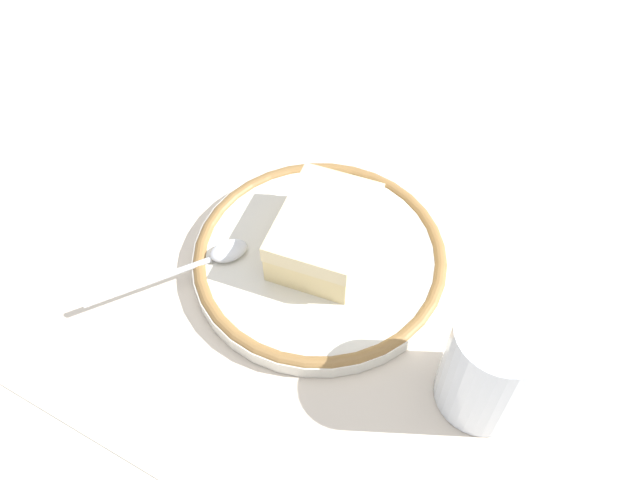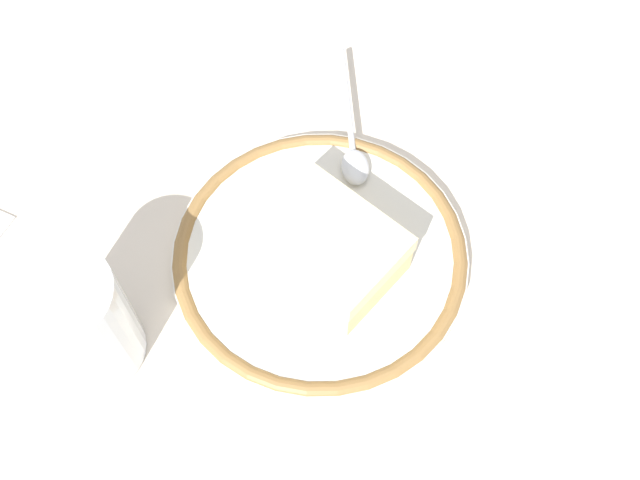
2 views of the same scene
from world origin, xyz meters
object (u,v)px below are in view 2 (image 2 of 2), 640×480
Objects in this scene: plate at (320,256)px; cake_slice at (327,246)px; spoon at (353,148)px; cup at (81,327)px.

cake_slice is at bearing -0.16° from plate.
cake_slice reaches higher than plate.
cake_slice is at bearing -52.29° from spoon.
spoon reaches higher than plate.
spoon is (-0.06, 0.08, -0.02)m from cake_slice.
cup is at bearing -106.38° from plate.
cup reaches higher than spoon.
cup reaches higher than plate.
plate is 1.99× the size of cake_slice.
cup is (0.00, -0.25, 0.02)m from spoon.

